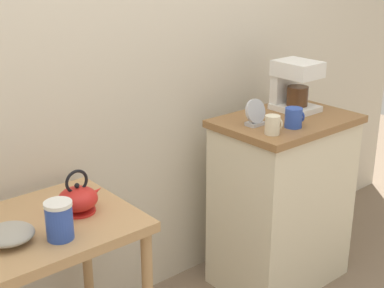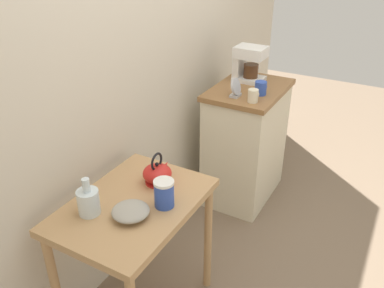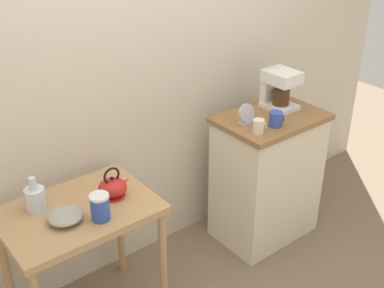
# 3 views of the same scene
# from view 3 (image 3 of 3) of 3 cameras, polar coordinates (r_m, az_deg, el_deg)

# --- Properties ---
(ground_plane) EXTENTS (8.00, 8.00, 0.00)m
(ground_plane) POSITION_cam_3_polar(r_m,az_deg,el_deg) (3.28, -1.31, -15.41)
(ground_plane) COLOR #7A6651
(back_wall) EXTENTS (4.40, 0.10, 2.80)m
(back_wall) POSITION_cam_3_polar(r_m,az_deg,el_deg) (2.95, -5.51, 11.07)
(back_wall) COLOR beige
(back_wall) RESTS_ON ground_plane
(wooden_table) EXTENTS (0.79, 0.56, 0.77)m
(wooden_table) POSITION_cam_3_polar(r_m,az_deg,el_deg) (2.68, -12.84, -9.35)
(wooden_table) COLOR tan
(wooden_table) RESTS_ON ground_plane
(kitchen_counter) EXTENTS (0.70, 0.48, 0.92)m
(kitchen_counter) POSITION_cam_3_polar(r_m,az_deg,el_deg) (3.43, 8.65, -3.77)
(kitchen_counter) COLOR beige
(kitchen_counter) RESTS_ON ground_plane
(bowl_stoneware) EXTENTS (0.18, 0.18, 0.06)m
(bowl_stoneware) POSITION_cam_3_polar(r_m,az_deg,el_deg) (2.52, -14.52, -8.11)
(bowl_stoneware) COLOR #9E998C
(bowl_stoneware) RESTS_ON wooden_table
(teakettle) EXTENTS (0.19, 0.15, 0.18)m
(teakettle) POSITION_cam_3_polar(r_m,az_deg,el_deg) (2.65, -9.16, -4.96)
(teakettle) COLOR red
(teakettle) RESTS_ON wooden_table
(glass_carafe_vase) EXTENTS (0.10, 0.10, 0.19)m
(glass_carafe_vase) POSITION_cam_3_polar(r_m,az_deg,el_deg) (2.63, -17.73, -6.03)
(glass_carafe_vase) COLOR silver
(glass_carafe_vase) RESTS_ON wooden_table
(canister_enamel) EXTENTS (0.10, 0.10, 0.14)m
(canister_enamel) POSITION_cam_3_polar(r_m,az_deg,el_deg) (2.48, -10.63, -7.20)
(canister_enamel) COLOR #2D4CAD
(canister_enamel) RESTS_ON wooden_table
(coffee_maker) EXTENTS (0.18, 0.22, 0.26)m
(coffee_maker) POSITION_cam_3_polar(r_m,az_deg,el_deg) (3.30, 10.00, 6.51)
(coffee_maker) COLOR white
(coffee_maker) RESTS_ON kitchen_counter
(mug_blue) EXTENTS (0.09, 0.08, 0.09)m
(mug_blue) POSITION_cam_3_polar(r_m,az_deg,el_deg) (3.06, 9.72, 2.89)
(mug_blue) COLOR #2D4CAD
(mug_blue) RESTS_ON kitchen_counter
(mug_small_cream) EXTENTS (0.08, 0.07, 0.09)m
(mug_small_cream) POSITION_cam_3_polar(r_m,az_deg,el_deg) (2.96, 7.77, 2.06)
(mug_small_cream) COLOR beige
(mug_small_cream) RESTS_ON kitchen_counter
(table_clock) EXTENTS (0.12, 0.06, 0.13)m
(table_clock) POSITION_cam_3_polar(r_m,az_deg,el_deg) (3.06, 6.35, 3.34)
(table_clock) COLOR #B2B5BA
(table_clock) RESTS_ON kitchen_counter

